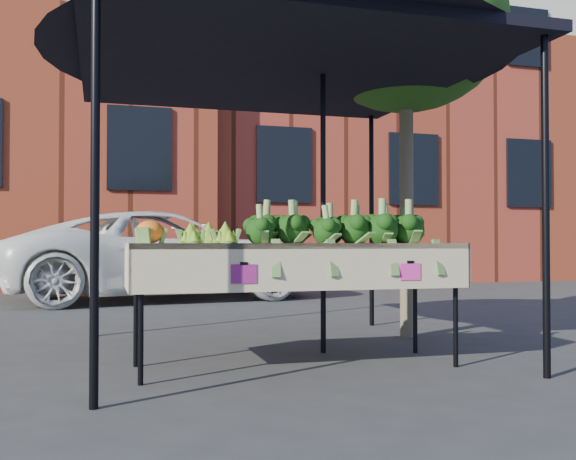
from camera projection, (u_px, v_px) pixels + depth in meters
The scene contains 9 objects.
ground at pixel (273, 366), 4.77m from camera, with size 90.00×90.00×0.00m, color #2D2D2F.
table at pixel (296, 305), 4.74m from camera, with size 2.41×0.82×0.90m.
canopy at pixel (280, 186), 5.35m from camera, with size 3.16×3.16×2.74m, color black, non-canonical shape.
broccoli_heap at pixel (336, 225), 4.87m from camera, with size 1.49×0.59×0.28m, color #14350F.
romanesco_cluster at pixel (204, 228), 4.60m from camera, with size 0.44×0.58×0.21m, color #87B730.
cauliflower_pair at pixel (150, 229), 4.41m from camera, with size 0.21×0.21×0.19m, color orange.
vehicle at pixel (166, 143), 10.54m from camera, with size 2.33×1.40×5.05m, color white.
street_tree at pixel (406, 138), 6.27m from camera, with size 1.94×1.94×3.83m, color #1E4C14, non-canonical shape.
building_right at pixel (396, 127), 18.82m from camera, with size 12.00×8.00×8.50m, color maroon.
Camera 1 is at (-1.24, -4.63, 0.90)m, focal length 40.64 mm.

